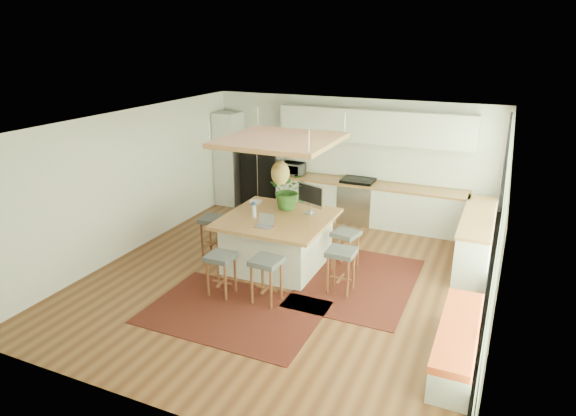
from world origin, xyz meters
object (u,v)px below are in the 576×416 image
at_px(microwave, 293,167).
at_px(stool_left_side, 214,237).
at_px(island_plant, 288,194).
at_px(monitor, 311,200).
at_px(stool_near_right, 267,282).
at_px(island, 278,241).
at_px(laptop, 264,220).
at_px(stool_right_front, 341,272).
at_px(stool_right_back, 345,251).
at_px(stool_near_left, 221,275).
at_px(fridge, 259,170).

bearing_deg(microwave, stool_left_side, -96.64).
relative_size(stool_left_side, island_plant, 1.05).
xyz_separation_m(stool_left_side, monitor, (1.77, 0.48, 0.83)).
distance_m(stool_near_right, microwave, 4.30).
relative_size(island, stool_near_right, 2.47).
height_order(island, laptop, laptop).
xyz_separation_m(stool_right_front, microwave, (-2.24, 3.25, 0.74)).
bearing_deg(laptop, stool_right_back, 37.54).
bearing_deg(island_plant, stool_right_back, -8.21).
bearing_deg(stool_near_right, stool_near_left, -174.04).
bearing_deg(stool_left_side, stool_right_back, 9.20).
bearing_deg(stool_right_back, island, -163.93).
xyz_separation_m(fridge, laptop, (1.78, -3.30, 0.12)).
bearing_deg(stool_right_front, stool_left_side, 170.77).
bearing_deg(stool_left_side, stool_near_left, -53.92).
relative_size(stool_right_back, stool_left_side, 0.96).
distance_m(island, microwave, 2.96).
xyz_separation_m(stool_right_back, stool_left_side, (-2.48, -0.40, 0.00)).
xyz_separation_m(island, stool_near_left, (-0.36, -1.37, -0.11)).
relative_size(island, monitor, 3.08).
relative_size(monitor, microwave, 1.19).
xyz_separation_m(stool_near_right, microwave, (-1.29, 4.04, 0.74)).
bearing_deg(stool_near_left, laptop, 67.34).
bearing_deg(island, stool_right_front, -20.10).
bearing_deg(island_plant, stool_near_left, -100.17).
relative_size(stool_right_back, laptop, 2.30).
bearing_deg(stool_right_front, monitor, 134.37).
relative_size(laptop, island_plant, 0.44).
height_order(stool_right_back, monitor, monitor).
distance_m(stool_left_side, laptop, 1.55).
relative_size(fridge, island_plant, 2.33).
bearing_deg(monitor, island_plant, -169.53).
height_order(fridge, microwave, fridge).
xyz_separation_m(island, microwave, (-0.88, 2.75, 0.63)).
bearing_deg(island_plant, stool_left_side, -156.03).
height_order(laptop, microwave, microwave).
distance_m(monitor, island_plant, 0.49).
bearing_deg(stool_near_right, fridge, 118.43).
height_order(fridge, laptop, fridge).
relative_size(fridge, microwave, 3.30).
height_order(microwave, island_plant, island_plant).
distance_m(stool_near_right, island_plant, 2.04).
height_order(stool_right_front, stool_right_back, stool_right_front).
bearing_deg(stool_near_right, island, 107.60).
distance_m(island, monitor, 0.96).
distance_m(monitor, microwave, 2.70).
relative_size(stool_near_right, laptop, 2.38).
bearing_deg(fridge, microwave, -22.72).
distance_m(stool_near_left, monitor, 2.14).
xyz_separation_m(laptop, monitor, (0.47, 0.95, 0.14)).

